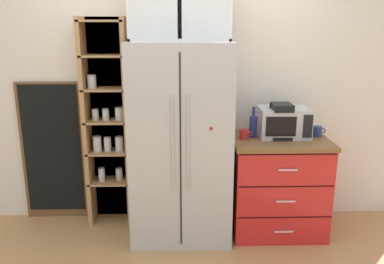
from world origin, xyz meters
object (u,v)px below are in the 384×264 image
object	(u,v)px
coffee_maker	(280,120)
chalkboard_menu	(53,151)
mug_red	(244,134)
bottle_cobalt	(253,124)
mug_navy	(318,131)
refrigerator	(181,142)
microwave	(283,122)

from	to	relation	value
coffee_maker	chalkboard_menu	distance (m)	2.16
coffee_maker	mug_red	distance (m)	0.34
bottle_cobalt	mug_navy	bearing A→B (deg)	-0.12
mug_navy	refrigerator	bearing A→B (deg)	-177.18
mug_navy	coffee_maker	bearing A→B (deg)	-175.71
bottle_cobalt	refrigerator	bearing A→B (deg)	-174.55
chalkboard_menu	bottle_cobalt	bearing A→B (deg)	-8.01
chalkboard_menu	microwave	bearing A→B (deg)	-6.61
microwave	coffee_maker	bearing A→B (deg)	-132.74
refrigerator	mug_navy	distance (m)	1.23
microwave	refrigerator	bearing A→B (deg)	-175.25
mug_navy	chalkboard_menu	size ratio (longest dim) A/B	0.08
coffee_maker	bottle_cobalt	bearing A→B (deg)	173.34
mug_navy	chalkboard_menu	distance (m)	2.48
mug_red	chalkboard_menu	size ratio (longest dim) A/B	0.08
mug_red	chalkboard_menu	bearing A→B (deg)	169.47
mug_red	chalkboard_menu	world-z (taller)	chalkboard_menu
microwave	coffee_maker	world-z (taller)	coffee_maker
microwave	coffee_maker	xyz separation A→B (m)	(-0.04, -0.04, 0.03)
refrigerator	microwave	world-z (taller)	refrigerator
bottle_cobalt	chalkboard_menu	size ratio (longest dim) A/B	0.20
mug_red	bottle_cobalt	bearing A→B (deg)	37.45
refrigerator	mug_red	world-z (taller)	refrigerator
coffee_maker	bottle_cobalt	world-z (taller)	coffee_maker
refrigerator	mug_navy	xyz separation A→B (m)	(1.23, 0.06, 0.07)
chalkboard_menu	coffee_maker	bearing A→B (deg)	-7.86
refrigerator	mug_red	size ratio (longest dim) A/B	15.40
bottle_cobalt	chalkboard_menu	bearing A→B (deg)	171.99
refrigerator	coffee_maker	bearing A→B (deg)	2.23
refrigerator	mug_red	distance (m)	0.56
refrigerator	mug_navy	world-z (taller)	refrigerator
microwave	mug_red	world-z (taller)	microwave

